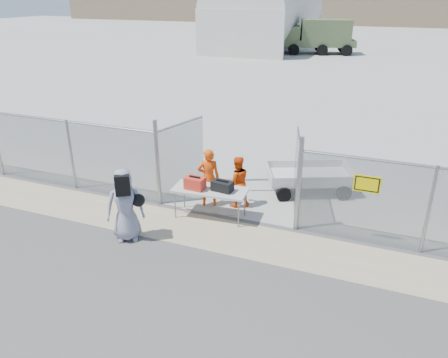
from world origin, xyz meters
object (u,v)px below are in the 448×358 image
at_px(security_worker_right, 237,182).
at_px(security_worker_left, 209,178).
at_px(folding_table, 210,203).
at_px(utility_trailer, 309,179).
at_px(visitor, 125,205).

bearing_deg(security_worker_right, security_worker_left, -14.14).
distance_m(folding_table, security_worker_left, 0.85).
xyz_separation_m(security_worker_right, utility_trailer, (1.70, 1.78, -0.36)).
relative_size(security_worker_left, security_worker_right, 1.14).
xyz_separation_m(security_worker_right, visitor, (-1.92, -2.69, 0.17)).
bearing_deg(folding_table, visitor, -134.52).
bearing_deg(visitor, security_worker_right, 22.43).
relative_size(security_worker_left, visitor, 0.92).
height_order(security_worker_right, utility_trailer, security_worker_right).
bearing_deg(folding_table, security_worker_left, 111.52).
bearing_deg(utility_trailer, visitor, -153.12).
bearing_deg(security_worker_right, folding_table, 31.61).
bearing_deg(visitor, security_worker_left, 32.54).
xyz_separation_m(folding_table, utility_trailer, (2.14, 2.69, -0.03)).
height_order(visitor, utility_trailer, visitor).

